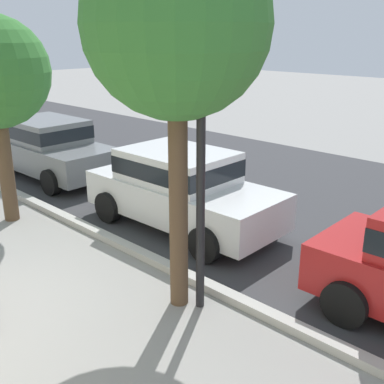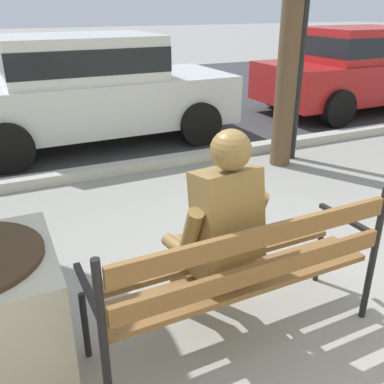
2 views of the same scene
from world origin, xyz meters
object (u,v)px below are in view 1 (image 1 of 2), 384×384
Objects in this scene: parked_car_grey at (49,146)px; lamp_post at (201,131)px; street_tree_down_street at (177,27)px; parked_car_white at (181,187)px.

parked_car_grey is 1.06× the size of lamp_post.
street_tree_down_street is 4.11m from parked_car_white.
street_tree_down_street is 7.91m from parked_car_grey.
parked_car_grey is at bearing 165.58° from lamp_post.
parked_car_grey is at bearing 180.00° from parked_car_white.
lamp_post is at bearing -14.42° from parked_car_grey.
parked_car_grey is 5.05m from parked_car_white.
parked_car_white is (5.05, 0.00, 0.00)m from parked_car_grey.
street_tree_down_street is 1.21× the size of parked_car_white.
street_tree_down_street is 1.28× the size of lamp_post.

